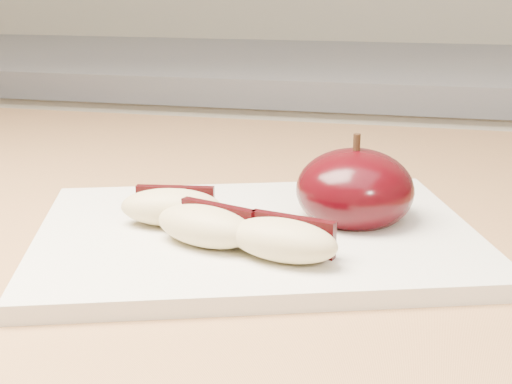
# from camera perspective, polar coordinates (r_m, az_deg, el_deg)

# --- Properties ---
(back_cabinet) EXTENTS (2.40, 0.62, 0.94)m
(back_cabinet) POSITION_cam_1_polar(r_m,az_deg,el_deg) (1.38, 11.44, -9.33)
(back_cabinet) COLOR silver
(back_cabinet) RESTS_ON ground
(cutting_board) EXTENTS (0.34, 0.30, 0.01)m
(cutting_board) POSITION_cam_1_polar(r_m,az_deg,el_deg) (0.48, 0.00, -3.49)
(cutting_board) COLOR silver
(cutting_board) RESTS_ON island_counter
(apple_half) EXTENTS (0.11, 0.11, 0.07)m
(apple_half) POSITION_cam_1_polar(r_m,az_deg,el_deg) (0.50, 7.90, 0.17)
(apple_half) COLOR black
(apple_half) RESTS_ON cutting_board
(apple_wedge_a) EXTENTS (0.07, 0.04, 0.03)m
(apple_wedge_a) POSITION_cam_1_polar(r_m,az_deg,el_deg) (0.49, -6.74, -1.17)
(apple_wedge_a) COLOR tan
(apple_wedge_a) RESTS_ON cutting_board
(apple_wedge_b) EXTENTS (0.08, 0.05, 0.03)m
(apple_wedge_b) POSITION_cam_1_polar(r_m,az_deg,el_deg) (0.45, -3.99, -2.69)
(apple_wedge_b) COLOR tan
(apple_wedge_b) RESTS_ON cutting_board
(apple_wedge_c) EXTENTS (0.08, 0.05, 0.03)m
(apple_wedge_c) POSITION_cam_1_polar(r_m,az_deg,el_deg) (0.43, 2.24, -3.81)
(apple_wedge_c) COLOR tan
(apple_wedge_c) RESTS_ON cutting_board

